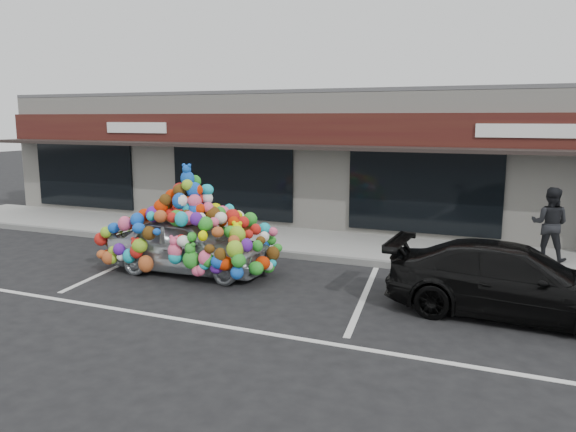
% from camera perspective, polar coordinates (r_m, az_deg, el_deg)
% --- Properties ---
extents(ground, '(90.00, 90.00, 0.00)m').
position_cam_1_polar(ground, '(12.08, -5.52, -6.80)').
color(ground, black).
rests_on(ground, ground).
extents(shop_building, '(24.00, 7.20, 4.31)m').
position_cam_1_polar(shop_building, '(19.45, 6.34, 6.02)').
color(shop_building, silver).
rests_on(shop_building, ground).
extents(sidewalk, '(26.00, 3.00, 0.15)m').
position_cam_1_polar(sidewalk, '(15.58, 1.49, -2.65)').
color(sidewalk, gray).
rests_on(sidewalk, ground).
extents(kerb, '(26.00, 0.18, 0.16)m').
position_cam_1_polar(kerb, '(14.23, -0.73, -3.86)').
color(kerb, slate).
rests_on(kerb, ground).
extents(parking_stripe_left, '(0.73, 4.37, 0.01)m').
position_cam_1_polar(parking_stripe_left, '(13.99, -16.77, -4.83)').
color(parking_stripe_left, silver).
rests_on(parking_stripe_left, ground).
extents(parking_stripe_mid, '(0.73, 4.37, 0.01)m').
position_cam_1_polar(parking_stripe_mid, '(11.26, 7.74, -8.08)').
color(parking_stripe_mid, silver).
rests_on(parking_stripe_mid, ground).
extents(lane_line, '(14.00, 0.12, 0.01)m').
position_cam_1_polar(lane_line, '(9.29, -1.32, -11.96)').
color(lane_line, silver).
rests_on(lane_line, ground).
extents(toy_car, '(2.76, 4.12, 2.35)m').
position_cam_1_polar(toy_car, '(12.88, -9.99, -2.18)').
color(toy_car, silver).
rests_on(toy_car, ground).
extents(black_sedan, '(1.95, 4.46, 1.28)m').
position_cam_1_polar(black_sedan, '(10.69, 21.91, -6.16)').
color(black_sedan, black).
rests_on(black_sedan, ground).
extents(pedestrian_b, '(0.94, 0.79, 1.73)m').
position_cam_1_polar(pedestrian_b, '(14.53, 25.05, -0.73)').
color(pedestrian_b, black).
rests_on(pedestrian_b, sidewalk).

